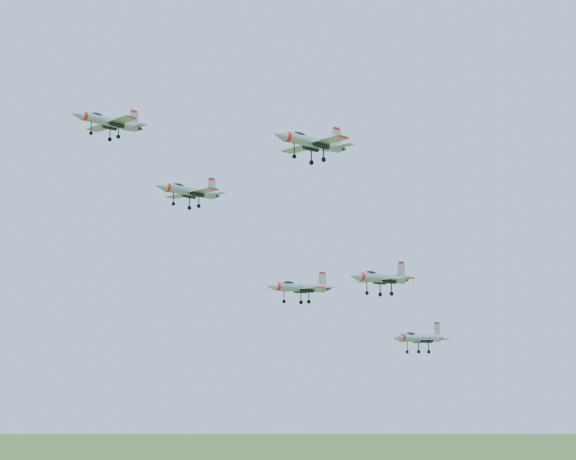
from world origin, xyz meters
TOP-DOWN VIEW (x-y plane):
  - jet_lead at (-17.63, 12.97)m, footprint 12.80×10.82m
  - jet_left_high at (-10.61, -1.50)m, footprint 11.47×9.71m
  - jet_right_high at (1.72, -13.82)m, footprint 13.48×11.28m
  - jet_left_low at (10.53, 3.25)m, footprint 12.30×10.10m
  - jet_right_low at (17.53, -8.27)m, footprint 12.83×10.72m
  - jet_trail at (31.42, -0.43)m, footprint 12.41×10.32m

SIDE VIEW (x-z plane):
  - jet_trail at x=31.42m, z-range 112.30..115.62m
  - jet_left_low at x=10.53m, z-range 120.06..123.36m
  - jet_right_low at x=17.53m, z-range 120.98..124.41m
  - jet_left_high at x=-10.61m, z-range 132.54..135.64m
  - jet_right_high at x=1.72m, z-range 138.28..141.88m
  - jet_lead at x=-17.63m, z-range 144.79..148.24m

